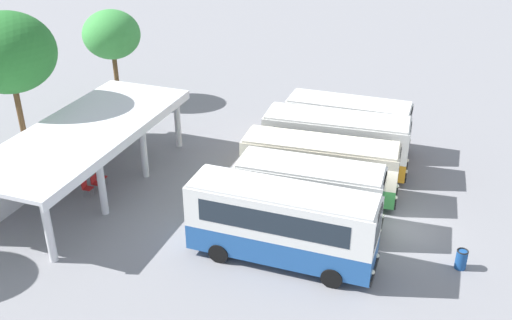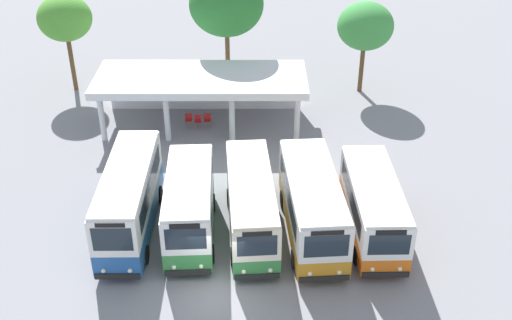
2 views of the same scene
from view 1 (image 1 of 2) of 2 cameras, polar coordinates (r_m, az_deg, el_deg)
name	(u,v)px [view 1 (image 1 of 2)]	position (r m, az deg, el deg)	size (l,w,h in m)	color
ground_plane	(398,226)	(28.63, 13.72, -6.30)	(180.00, 180.00, 0.00)	gray
city_bus_nearest_orange	(282,223)	(24.60, 2.53, -6.12)	(2.27, 8.11, 3.53)	black
city_bus_second_in_row	(309,193)	(26.98, 5.23, -3.25)	(2.53, 6.87, 3.28)	black
city_bus_middle_cream	(320,166)	(29.57, 6.23, -0.56)	(2.68, 7.99, 3.10)	black
city_bus_fourth_amber	(336,141)	(32.08, 7.79, 1.84)	(2.91, 7.98, 3.25)	black
city_bus_fifth_blue	(348,122)	(34.74, 8.95, 3.64)	(2.42, 7.27, 3.05)	black
terminal_canopy	(76,141)	(31.35, -17.15, 1.82)	(13.31, 5.31, 3.40)	silver
waiting_chair_end_by_column	(86,187)	(31.16, -16.22, -2.55)	(0.45, 0.45, 0.86)	slate
waiting_chair_second_from_end	(95,182)	(31.50, -15.40, -2.07)	(0.45, 0.45, 0.86)	slate
waiting_chair_middle_seat	(100,176)	(31.99, -14.96, -1.54)	(0.45, 0.45, 0.86)	slate
roadside_tree_behind_canopy	(8,53)	(34.02, -23.06, 9.61)	(5.07, 5.07, 8.51)	brown
roadside_tree_east_of_canopy	(112,35)	(41.54, -13.91, 11.78)	(3.89, 3.89, 6.53)	brown
litter_bin_apron	(461,259)	(26.46, 19.40, -9.10)	(0.49, 0.49, 0.90)	#19478C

